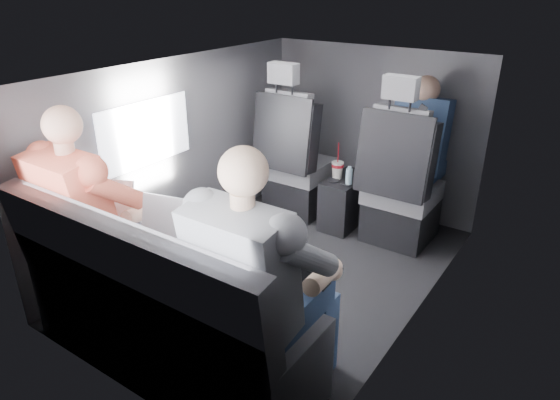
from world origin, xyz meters
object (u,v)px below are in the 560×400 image
Objects in this scene: soda_cup at (337,169)px; passenger_rear_right at (262,282)px; water_bottle at (349,177)px; front_seat_left at (295,168)px; laptop_white at (122,207)px; center_console at (345,201)px; passenger_front_right at (420,138)px; front_seat_right at (399,192)px; laptop_black at (300,267)px; passenger_rear_left at (97,218)px; laptop_silver at (195,232)px; rear_bench at (163,315)px.

passenger_rear_right is (0.60, -1.80, 0.18)m from soda_cup.
passenger_rear_right is (0.46, -1.73, 0.18)m from water_bottle.
laptop_white is at bearing -95.01° from front_seat_left.
passenger_rear_right reaches higher than water_bottle.
passenger_front_right is at bearing 24.80° from center_console.
front_seat_right is at bearing 0.00° from front_seat_left.
soda_cup is at bearing 71.72° from laptop_white.
laptop_black is (0.65, -1.57, 0.15)m from soda_cup.
laptop_black is 0.24× the size of passenger_rear_left.
laptop_white is (-0.67, -1.54, 0.17)m from water_bottle.
passenger_rear_right is at bearing -101.86° from laptop_black.
center_console is at bearing 174.93° from front_seat_right.
laptop_silver is 0.59× the size of passenger_front_right.
center_console is at bearing 73.14° from passenger_rear_left.
front_seat_left is 1.69m from laptop_silver.
front_seat_right reaches higher than laptop_black.
center_console is 1.72m from laptop_silver.
center_console is 1.15× the size of laptop_white.
center_console is 1.06× the size of laptop_silver.
front_seat_left reaches higher than water_bottle.
front_seat_left reaches higher than laptop_white.
passenger_front_right reaches higher than rear_bench.
center_console is 0.37× the size of passenger_rear_left.
laptop_silver reaches higher than water_bottle.
front_seat_left is 0.79× the size of rear_bench.
rear_bench is at bearing -90.00° from center_console.
front_seat_right reaches higher than laptop_silver.
front_seat_right is 2.64× the size of center_console.
passenger_front_right is at bearing 63.46° from passenger_rear_left.
front_seat_right is at bearing 60.81° from passenger_rear_left.
water_bottle is at bearing 86.22° from laptop_silver.
laptop_black is at bearing -84.95° from front_seat_right.
water_bottle is (0.14, -0.07, -0.01)m from soda_cup.
soda_cup is at bearing 112.42° from laptop_black.
soda_cup is at bearing -179.19° from front_seat_right.
front_seat_left is 0.54m from water_bottle.
front_seat_left is at bearing 86.52° from passenger_rear_left.
passenger_rear_left is (-0.56, -1.85, 0.45)m from center_console.
water_bottle is at bearing -8.64° from front_seat_left.
rear_bench is 10.98× the size of water_bottle.
rear_bench is at bearing -103.31° from front_seat_right.
front_seat_left is 2.78× the size of laptop_silver.
laptop_white is at bearing 154.35° from rear_bench.
passenger_rear_right reaches higher than laptop_white.
center_console is at bearing 109.99° from laptop_black.
soda_cup is 0.16m from water_bottle.
passenger_front_right is at bearing 91.95° from passenger_rear_right.
passenger_rear_right reaches higher than passenger_rear_left.
water_bottle is at bearing -27.89° from soda_cup.
passenger_front_right is (1.06, 1.88, 0.11)m from laptop_white.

